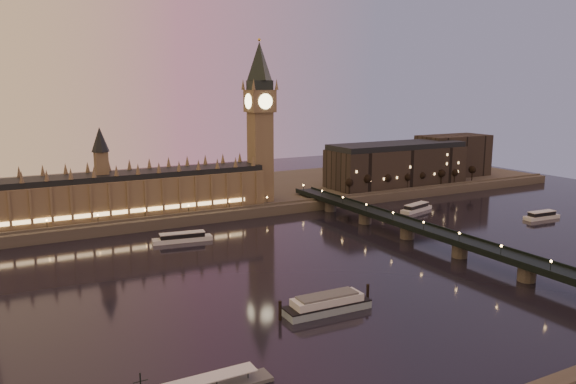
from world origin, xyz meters
The scene contains 18 objects.
ground centered at (0.00, 0.00, 0.00)m, with size 700.00×700.00×0.00m, color black.
far_embankment centered at (30.00, 165.00, 3.00)m, with size 560.00×130.00×6.00m, color #423D35.
palace_of_westminster centered at (-40.12, 120.99, 21.71)m, with size 180.00×26.62×52.00m.
big_ben centered at (53.99, 120.99, 63.95)m, with size 17.68×17.68×104.00m.
westminster_bridge centered at (91.61, 0.00, 5.52)m, with size 13.20×260.00×15.30m.
city_block centered at (194.94, 130.93, 22.24)m, with size 155.00×45.00×34.00m.
bare_tree_0 centered at (116.37, 109.00, 14.79)m, with size 5.79×5.79×11.78m.
bare_tree_1 centered at (133.07, 109.00, 14.79)m, with size 5.79×5.79×11.78m.
bare_tree_2 centered at (149.78, 109.00, 14.79)m, with size 5.79×5.79×11.78m.
bare_tree_3 centered at (166.48, 109.00, 14.79)m, with size 5.79×5.79×11.78m.
bare_tree_4 centered at (183.18, 109.00, 14.79)m, with size 5.79×5.79×11.78m.
bare_tree_5 centered at (199.89, 109.00, 14.79)m, with size 5.79×5.79×11.78m.
bare_tree_6 centered at (216.59, 109.00, 14.79)m, with size 5.79×5.79×11.78m.
bare_tree_7 centered at (233.29, 109.00, 14.79)m, with size 5.79×5.79×11.78m.
cruise_boat_a centered at (-16.15, 70.52, 2.18)m, with size 31.56×10.93×4.95m.
cruise_boat_b centered at (141.34, 68.02, 2.22)m, with size 28.16×14.38×5.05m.
cruise_boat_c centered at (194.30, 14.32, 2.15)m, with size 24.76×8.15×4.88m.
moored_barge centered at (0.91, -44.44, 2.95)m, with size 38.11×10.14×6.99m.
Camera 1 is at (-103.16, -206.59, 80.82)m, focal length 35.00 mm.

